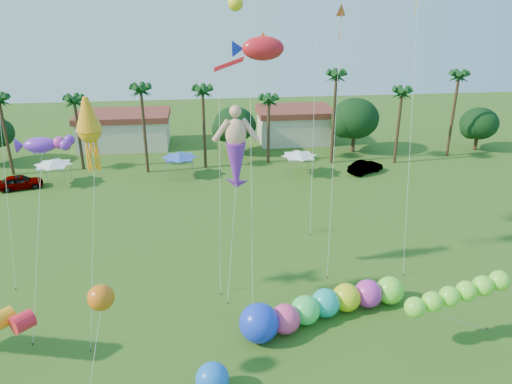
{
  "coord_description": "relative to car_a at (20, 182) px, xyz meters",
  "views": [
    {
      "loc": [
        -3.2,
        -18.89,
        21.19
      ],
      "look_at": [
        0.0,
        10.0,
        9.0
      ],
      "focal_mm": 35.0,
      "sensor_mm": 36.0,
      "label": 1
    }
  ],
  "objects": [
    {
      "name": "tree_line",
      "position": [
        27.21,
        8.8,
        3.47
      ],
      "size": [
        69.46,
        8.91,
        11.0
      ],
      "color": "#3A2819",
      "rests_on": "ground"
    },
    {
      "name": "buildings_row",
      "position": [
        20.55,
        14.81,
        1.19
      ],
      "size": [
        35.0,
        7.0,
        4.0
      ],
      "color": "beige",
      "rests_on": "ground"
    },
    {
      "name": "tent_row",
      "position": [
        17.64,
        1.14,
        1.94
      ],
      "size": [
        31.0,
        4.0,
        0.6
      ],
      "color": "white",
      "rests_on": "ground"
    },
    {
      "name": "car_a",
      "position": [
        0.0,
        0.0,
        0.0
      ],
      "size": [
        5.08,
        3.07,
        1.62
      ],
      "primitive_type": "imported",
      "rotation": [
        0.0,
        0.0,
        1.83
      ],
      "color": "#4C4C54",
      "rests_on": "ground"
    },
    {
      "name": "car_b",
      "position": [
        39.79,
        0.69,
        -0.06
      ],
      "size": [
        4.77,
        3.61,
        1.51
      ],
      "primitive_type": "imported",
      "rotation": [
        0.0,
        0.0,
        2.08
      ],
      "color": "#4C4C54",
      "rests_on": "ground"
    },
    {
      "name": "spectator_b",
      "position": [
        28.21,
        -26.22,
        0.07
      ],
      "size": [
        1.04,
        1.08,
        1.75
      ],
      "primitive_type": "imported",
      "rotation": [
        0.0,
        0.0,
        -0.92
      ],
      "color": "gray",
      "rests_on": "ground"
    },
    {
      "name": "caterpillar_inflatable",
      "position": [
        27.71,
        -26.79,
        0.26
      ],
      "size": [
        12.36,
        5.63,
        2.55
      ],
      "rotation": [
        0.0,
        0.0,
        0.32
      ],
      "color": "#E73D7D",
      "rests_on": "ground"
    },
    {
      "name": "blue_ball",
      "position": [
        20.39,
        -32.49,
        0.13
      ],
      "size": [
        1.88,
        1.88,
        1.88
      ],
      "primitive_type": "sphere",
      "color": "blue",
      "rests_on": "ground"
    },
    {
      "name": "green_worm",
      "position": [
        32.77,
        -30.2,
        2.28
      ],
      "size": [
        9.34,
        4.01,
        3.86
      ],
      "color": "#79F436",
      "rests_on": "ground"
    },
    {
      "name": "orange_ball_kite",
      "position": [
        14.83,
        -31.64,
        5.33
      ],
      "size": [
        2.03,
        2.53,
        6.85
      ],
      "color": "orange",
      "rests_on": "ground"
    },
    {
      "name": "merman_kite",
      "position": [
        22.74,
        -20.42,
        9.23
      ],
      "size": [
        2.88,
        5.02,
        12.97
      ],
      "color": "#EDA586",
      "rests_on": "ground"
    },
    {
      "name": "fish_kite",
      "position": [
        24.69,
        -19.98,
        16.36
      ],
      "size": [
        4.39,
        6.82,
        18.07
      ],
      "color": "red",
      "rests_on": "ground"
    },
    {
      "name": "squid_kite",
      "position": [
        13.87,
        -24.98,
        12.38
      ],
      "size": [
        1.96,
        4.28,
        15.33
      ],
      "color": "orange",
      "rests_on": "ground"
    },
    {
      "name": "lobster_kite",
      "position": [
        10.44,
        -23.31,
        11.17
      ],
      "size": [
        3.73,
        5.21,
        12.66
      ],
      "color": "purple",
      "rests_on": "ground"
    },
    {
      "name": "delta_kite_red",
      "position": [
        30.27,
        -18.61,
        18.14
      ],
      "size": [
        1.25,
        3.6,
        19.94
      ],
      "color": "#DB4F18",
      "rests_on": "ground"
    }
  ]
}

